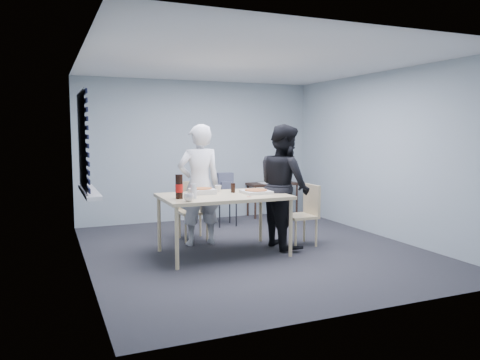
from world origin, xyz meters
name	(u,v)px	position (x,y,z in m)	size (l,w,h in m)	color
room	(85,149)	(-2.20, 0.40, 1.44)	(5.00, 5.00, 5.00)	#2D2C31
dining_table	(223,199)	(-0.47, -0.06, 0.76)	(1.68, 1.06, 0.82)	#DAB98D
chair_far	(191,206)	(-0.60, 1.00, 0.51)	(0.42, 0.42, 0.89)	#DAB98D
chair_right	(305,210)	(0.83, -0.04, 0.51)	(0.42, 0.42, 0.89)	#DAB98D
person_white	(199,185)	(-0.60, 0.58, 0.89)	(0.65, 0.42, 1.77)	silver
person_black	(284,186)	(0.49, 0.00, 0.89)	(0.86, 0.47, 1.77)	black
side_table	(272,187)	(1.45, 2.28, 0.58)	(0.99, 0.44, 0.66)	#352019
stool	(225,201)	(0.23, 1.74, 0.44)	(0.39, 0.39, 0.55)	black
backpack	(225,184)	(0.23, 1.73, 0.74)	(0.28, 0.21, 0.40)	#555763
pizza_box_a	(202,191)	(-0.70, 0.14, 0.85)	(0.32, 0.32, 0.08)	silver
pizza_box_b	(256,192)	(0.00, -0.10, 0.84)	(0.37, 0.37, 0.05)	silver
mug_a	(189,198)	(-1.08, -0.47, 0.86)	(0.12, 0.12, 0.10)	white
mug_b	(218,188)	(-0.43, 0.26, 0.86)	(0.10, 0.10, 0.09)	white
cola_glass	(233,188)	(-0.27, 0.09, 0.88)	(0.06, 0.06, 0.13)	black
soda_bottle	(179,187)	(-1.12, -0.20, 0.97)	(0.10, 0.10, 0.31)	black
plastic_cups	(194,191)	(-0.95, -0.25, 0.91)	(0.08, 0.08, 0.19)	silver
rubber_band	(249,197)	(-0.23, -0.39, 0.82)	(0.05, 0.05, 0.00)	red
papers	(266,183)	(1.30, 2.26, 0.66)	(0.23, 0.31, 0.01)	white
black_box	(282,180)	(1.67, 2.31, 0.69)	(0.15, 0.11, 0.07)	black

